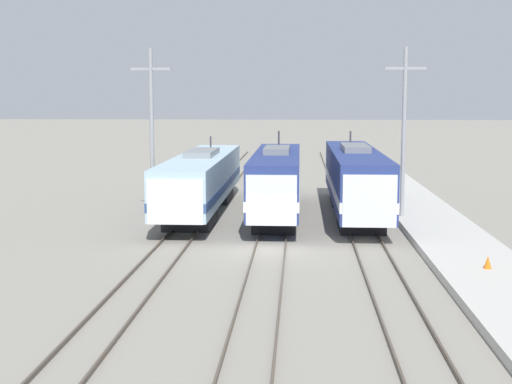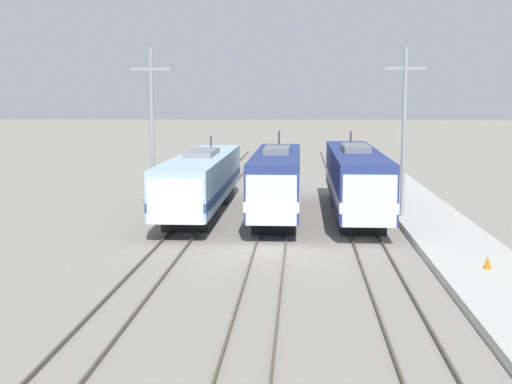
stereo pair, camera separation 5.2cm
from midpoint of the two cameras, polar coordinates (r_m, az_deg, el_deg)
name	(u,v)px [view 1 (the left image)]	position (r m, az deg, el deg)	size (l,w,h in m)	color
ground_plane	(270,250)	(33.92, 1.09, -4.65)	(400.00, 400.00, 0.00)	gray
rail_pair_far_left	(171,247)	(34.42, -6.84, -4.39)	(1.51, 120.00, 0.15)	#4C4238
rail_pair_center	(270,248)	(33.90, 1.10, -4.52)	(1.51, 120.00, 0.15)	#4C4238
rail_pair_far_right	(371,250)	(34.04, 9.12, -4.57)	(1.51, 120.00, 0.15)	#4C4238
locomotive_far_left	(201,181)	(44.47, -4.43, 0.91)	(3.08, 19.82, 4.54)	#232326
locomotive_center	(277,182)	(42.46, 1.62, 0.81)	(2.75, 16.68, 5.03)	black
locomotive_far_right	(355,180)	(43.60, 7.91, 0.97)	(2.87, 19.21, 4.95)	black
catenary_tower_left	(152,129)	(42.19, -8.37, 5.00)	(2.33, 0.25, 10.01)	gray
catenary_tower_right	(404,130)	(41.71, 11.71, 4.90)	(2.33, 0.25, 10.01)	gray
platform	(461,248)	(34.68, 16.05, -4.36)	(4.00, 120.00, 0.36)	#B7B5AD
traffic_cone	(488,262)	(30.14, 18.01, -5.36)	(0.32, 0.32, 0.53)	orange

